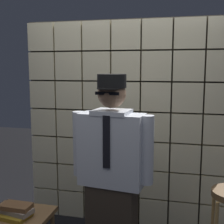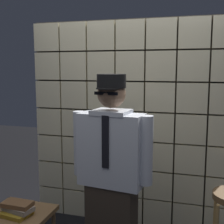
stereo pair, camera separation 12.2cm
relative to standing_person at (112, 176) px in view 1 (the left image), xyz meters
name	(u,v)px [view 1 (the left image)]	position (x,y,z in m)	size (l,w,h in m)	color
glass_block_wall	(126,125)	(-0.07, 0.96, 0.24)	(2.29, 0.10, 2.29)	beige
standing_person	(112,176)	(0.00, 0.00, 0.00)	(0.68, 0.32, 1.71)	#382D23
book_stack	(16,211)	(-0.73, -0.23, -0.27)	(0.27, 0.21, 0.11)	olive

